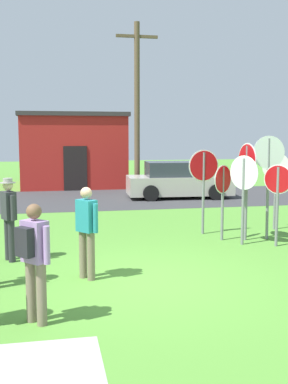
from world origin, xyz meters
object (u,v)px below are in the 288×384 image
(stop_sign_tallest, at_px, (268,168))
(person_near_signs, at_px, (9,214))
(stop_sign_leaning_right, at_px, (244,184))
(parked_car_on_street, at_px, (178,181))
(utility_pole, at_px, (137,106))
(person_on_left, at_px, (87,228))
(stop_sign_rear_left, at_px, (276,177))
(stop_sign_low_front, at_px, (223,190))
(stop_sign_nearest, at_px, (204,176))
(stop_sign_far_back, at_px, (247,173))
(person_in_teal, at_px, (34,255))
(stop_sign_center_cluster, at_px, (278,191))

(stop_sign_tallest, distance_m, person_near_signs, 6.31)
(stop_sign_leaning_right, bearing_deg, parked_car_on_street, 85.09)
(utility_pole, height_order, person_on_left, utility_pole)
(stop_sign_rear_left, relative_size, stop_sign_leaning_right, 1.00)
(stop_sign_low_front, relative_size, stop_sign_nearest, 0.84)
(stop_sign_tallest, xyz_separation_m, stop_sign_nearest, (-1.38, 0.90, -0.26))
(stop_sign_leaning_right, distance_m, person_near_signs, 5.39)
(parked_car_on_street, distance_m, stop_sign_rear_left, 7.06)
(stop_sign_tallest, distance_m, stop_sign_nearest, 1.67)
(stop_sign_far_back, distance_m, stop_sign_low_front, 0.71)
(stop_sign_low_front, relative_size, person_in_teal, 1.11)
(person_on_left, bearing_deg, stop_sign_tallest, 27.52)
(stop_sign_rear_left, distance_m, stop_sign_nearest, 2.16)
(stop_sign_leaning_right, height_order, person_in_teal, stop_sign_leaning_right)
(parked_car_on_street, distance_m, person_in_teal, 13.61)
(person_on_left, bearing_deg, person_in_teal, -114.15)
(stop_sign_center_cluster, height_order, person_on_left, stop_sign_center_cluster)
(parked_car_on_street, bearing_deg, stop_sign_low_front, -97.44)
(stop_sign_low_front, bearing_deg, person_on_left, -144.45)
(stop_sign_rear_left, bearing_deg, stop_sign_tallest, -124.92)
(stop_sign_far_back, height_order, stop_sign_tallest, stop_sign_tallest)
(stop_sign_far_back, xyz_separation_m, stop_sign_low_front, (-0.57, 0.11, -0.40))
(stop_sign_leaning_right, relative_size, person_near_signs, 1.23)
(stop_sign_rear_left, relative_size, stop_sign_nearest, 0.95)
(stop_sign_low_front, xyz_separation_m, person_in_teal, (-4.43, -4.48, -0.29))
(stop_sign_low_front, xyz_separation_m, person_near_signs, (-5.04, -0.99, -0.29))
(utility_pole, height_order, person_near_signs, utility_pole)
(stop_sign_low_front, height_order, stop_sign_center_cluster, stop_sign_center_cluster)
(person_on_left, bearing_deg, stop_sign_rear_left, 32.98)
(utility_pole, relative_size, stop_sign_tallest, 2.84)
(parked_car_on_street, relative_size, stop_sign_tallest, 1.69)
(stop_sign_far_back, xyz_separation_m, stop_sign_leaning_right, (-0.26, -0.44, -0.21))
(stop_sign_leaning_right, xyz_separation_m, stop_sign_nearest, (-0.54, 1.36, 0.07))
(stop_sign_leaning_right, distance_m, stop_sign_center_cluster, 0.80)
(stop_sign_far_back, height_order, person_on_left, stop_sign_far_back)
(stop_sign_far_back, bearing_deg, person_near_signs, -171.08)
(person_in_teal, bearing_deg, stop_sign_rear_left, 40.88)
(stop_sign_center_cluster, height_order, person_in_teal, stop_sign_center_cluster)
(stop_sign_far_back, bearing_deg, stop_sign_center_cluster, -59.40)
(stop_sign_low_front, bearing_deg, stop_sign_nearest, 105.94)
(stop_sign_center_cluster, bearing_deg, utility_pole, 98.13)
(utility_pole, distance_m, stop_sign_rear_left, 8.98)
(stop_sign_low_front, xyz_separation_m, stop_sign_center_cluster, (1.02, -0.87, 0.03))
(parked_car_on_street, xyz_separation_m, stop_sign_low_front, (-1.04, -7.97, 0.58))
(utility_pole, relative_size, person_in_teal, 4.36)
(stop_sign_far_back, bearing_deg, parked_car_on_street, 86.68)
(stop_sign_low_front, distance_m, person_in_teal, 6.31)
(parked_car_on_street, distance_m, person_on_left, 11.48)
(parked_car_on_street, bearing_deg, stop_sign_leaning_right, -94.91)
(stop_sign_nearest, bearing_deg, stop_sign_leaning_right, -68.20)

